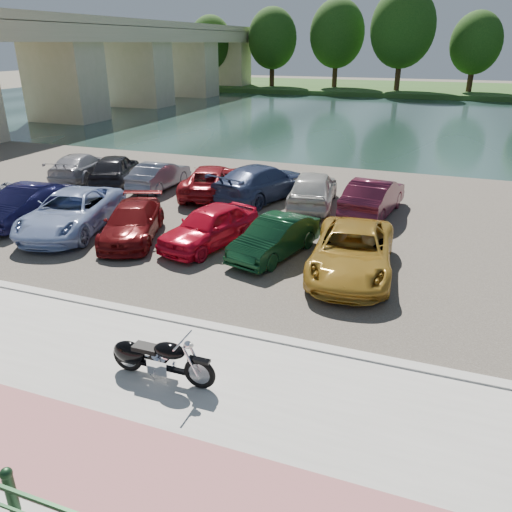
{
  "coord_description": "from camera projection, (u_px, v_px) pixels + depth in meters",
  "views": [
    {
      "loc": [
        3.64,
        -7.41,
        6.42
      ],
      "look_at": [
        -0.67,
        4.26,
        1.1
      ],
      "focal_mm": 35.0,
      "sensor_mm": 36.0,
      "label": 1
    }
  ],
  "objects": [
    {
      "name": "car_10",
      "position": [
        213.0,
        180.0,
        22.56
      ],
      "size": [
        3.25,
        5.23,
        1.35
      ],
      "primitive_type": "imported",
      "rotation": [
        0.0,
        0.0,
        3.36
      ],
      "color": "maroon",
      "rests_on": "parking_lot"
    },
    {
      "name": "car_7",
      "position": [
        81.0,
        166.0,
        25.22
      ],
      "size": [
        2.79,
        4.77,
        1.3
      ],
      "primitive_type": "imported",
      "rotation": [
        0.0,
        0.0,
        3.37
      ],
      "color": "#9A99A1",
      "rests_on": "parking_lot"
    },
    {
      "name": "car_12",
      "position": [
        313.0,
        189.0,
        20.85
      ],
      "size": [
        2.4,
        4.73,
        1.54
      ],
      "primitive_type": "imported",
      "rotation": [
        0.0,
        0.0,
        3.27
      ],
      "color": "#BAB9B5",
      "rests_on": "parking_lot"
    },
    {
      "name": "promenade",
      "position": [
        191.0,
        418.0,
        9.2
      ],
      "size": [
        60.0,
        6.0,
        0.1
      ],
      "primitive_type": "cube",
      "color": "#B1AEA7",
      "rests_on": "ground"
    },
    {
      "name": "river",
      "position": [
        401.0,
        121.0,
        44.58
      ],
      "size": [
        120.0,
        40.0,
        0.0
      ],
      "primitive_type": "cube",
      "color": "#1A2F2A",
      "rests_on": "ground"
    },
    {
      "name": "bridge",
      "position": [
        133.0,
        52.0,
        52.21
      ],
      "size": [
        7.0,
        56.0,
        8.55
      ],
      "color": "#C6B38A",
      "rests_on": "ground"
    },
    {
      "name": "car_3",
      "position": [
        132.0,
        222.0,
        17.43
      ],
      "size": [
        3.07,
        4.55,
        1.22
      ],
      "primitive_type": "imported",
      "rotation": [
        0.0,
        0.0,
        0.35
      ],
      "color": "#600D0F",
      "rests_on": "parking_lot"
    },
    {
      "name": "bollards",
      "position": [
        1.0,
        485.0,
        7.21
      ],
      "size": [
        10.68,
        0.18,
        0.81
      ],
      "color": "#15311B",
      "rests_on": "promenade"
    },
    {
      "name": "car_2",
      "position": [
        71.0,
        212.0,
        18.14
      ],
      "size": [
        3.48,
        5.61,
        1.45
      ],
      "primitive_type": "imported",
      "rotation": [
        0.0,
        0.0,
        0.22
      ],
      "color": "#91A6D4",
      "rests_on": "parking_lot"
    },
    {
      "name": "car_1",
      "position": [
        25.0,
        204.0,
        19.11
      ],
      "size": [
        1.76,
        4.26,
        1.37
      ],
      "primitive_type": "imported",
      "rotation": [
        0.0,
        0.0,
        0.08
      ],
      "color": "#121136",
      "rests_on": "parking_lot"
    },
    {
      "name": "car_5",
      "position": [
        275.0,
        238.0,
        16.03
      ],
      "size": [
        2.24,
        3.97,
        1.24
      ],
      "primitive_type": "imported",
      "rotation": [
        0.0,
        0.0,
        -0.26
      ],
      "color": "#0D321A",
      "rests_on": "parking_lot"
    },
    {
      "name": "car_11",
      "position": [
        262.0,
        182.0,
        21.85
      ],
      "size": [
        3.71,
        5.7,
        1.54
      ],
      "primitive_type": "imported",
      "rotation": [
        0.0,
        0.0,
        2.82
      ],
      "color": "navy",
      "rests_on": "parking_lot"
    },
    {
      "name": "car_9",
      "position": [
        159.0,
        175.0,
        23.55
      ],
      "size": [
        1.38,
        3.88,
        1.27
      ],
      "primitive_type": "imported",
      "rotation": [
        0.0,
        0.0,
        3.13
      ],
      "color": "slate",
      "rests_on": "parking_lot"
    },
    {
      "name": "kerb",
      "position": [
        249.0,
        335.0,
        11.78
      ],
      "size": [
        60.0,
        0.3,
        0.14
      ],
      "primitive_type": "cube",
      "color": "#B1AEA7",
      "rests_on": "ground"
    },
    {
      "name": "car_6",
      "position": [
        352.0,
        251.0,
        14.77
      ],
      "size": [
        2.78,
        5.22,
        1.4
      ],
      "primitive_type": "imported",
      "rotation": [
        0.0,
        0.0,
        0.09
      ],
      "color": "#B6882A",
      "rests_on": "parking_lot"
    },
    {
      "name": "car_13",
      "position": [
        373.0,
        197.0,
        19.89
      ],
      "size": [
        2.12,
        4.62,
        1.47
      ],
      "primitive_type": "imported",
      "rotation": [
        0.0,
        0.0,
        3.01
      ],
      "color": "#4E1426",
      "rests_on": "parking_lot"
    },
    {
      "name": "pink_path",
      "position": [
        148.0,
        477.0,
        7.88
      ],
      "size": [
        60.0,
        2.0,
        0.01
      ],
      "primitive_type": "cube",
      "color": "#AB6064",
      "rests_on": "promenade"
    },
    {
      "name": "car_4",
      "position": [
        210.0,
        226.0,
        16.85
      ],
      "size": [
        2.62,
        4.32,
        1.37
      ],
      "primitive_type": "imported",
      "rotation": [
        0.0,
        0.0,
        -0.26
      ],
      "color": "red",
      "rests_on": "parking_lot"
    },
    {
      "name": "far_bank",
      "position": [
        423.0,
        89.0,
        72.06
      ],
      "size": [
        120.0,
        24.0,
        0.6
      ],
      "primitive_type": "cube",
      "color": "#24491A",
      "rests_on": "ground"
    },
    {
      "name": "far_trees",
      "position": [
        463.0,
        34.0,
        62.48
      ],
      "size": [
        70.25,
        10.68,
        12.52
      ],
      "color": "#362213",
      "rests_on": "far_bank"
    },
    {
      "name": "ground",
      "position": [
        214.0,
        388.0,
        10.08
      ],
      "size": [
        200.0,
        200.0,
        0.0
      ],
      "primitive_type": "plane",
      "color": "#595447",
      "rests_on": "ground"
    },
    {
      "name": "parking_lot",
      "position": [
        331.0,
        220.0,
        19.56
      ],
      "size": [
        60.0,
        18.0,
        0.04
      ],
      "primitive_type": "cube",
      "color": "#413C35",
      "rests_on": "ground"
    },
    {
      "name": "motorcycle",
      "position": [
        153.0,
        357.0,
        10.09
      ],
      "size": [
        2.33,
        0.75,
        1.05
      ],
      "rotation": [
        0.0,
        0.0,
        0.0
      ],
      "color": "black",
      "rests_on": "promenade"
    },
    {
      "name": "car_8",
      "position": [
        115.0,
        169.0,
        24.36
      ],
      "size": [
        3.11,
        4.6,
        1.46
      ],
      "primitive_type": "imported",
      "rotation": [
        0.0,
        0.0,
        3.5
      ],
      "color": "black",
      "rests_on": "parking_lot"
    }
  ]
}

